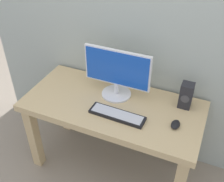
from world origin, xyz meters
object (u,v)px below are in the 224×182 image
(mouse, at_px, (175,124))
(monitor, at_px, (117,73))
(keyboard_primary, at_px, (117,115))
(speaker_right, at_px, (186,95))
(desk, at_px, (113,115))

(mouse, bearing_deg, monitor, 163.64)
(keyboard_primary, bearing_deg, speaker_right, 36.22)
(monitor, bearing_deg, desk, -81.79)
(monitor, relative_size, mouse, 5.51)
(monitor, distance_m, mouse, 0.59)
(desk, relative_size, monitor, 2.62)
(monitor, distance_m, keyboard_primary, 0.33)
(keyboard_primary, bearing_deg, monitor, 113.34)
(keyboard_primary, distance_m, speaker_right, 0.54)
(desk, relative_size, keyboard_primary, 3.31)
(mouse, height_order, speaker_right, speaker_right)
(mouse, bearing_deg, keyboard_primary, -168.33)
(desk, relative_size, speaker_right, 6.83)
(desk, height_order, keyboard_primary, keyboard_primary)
(monitor, relative_size, keyboard_primary, 1.27)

